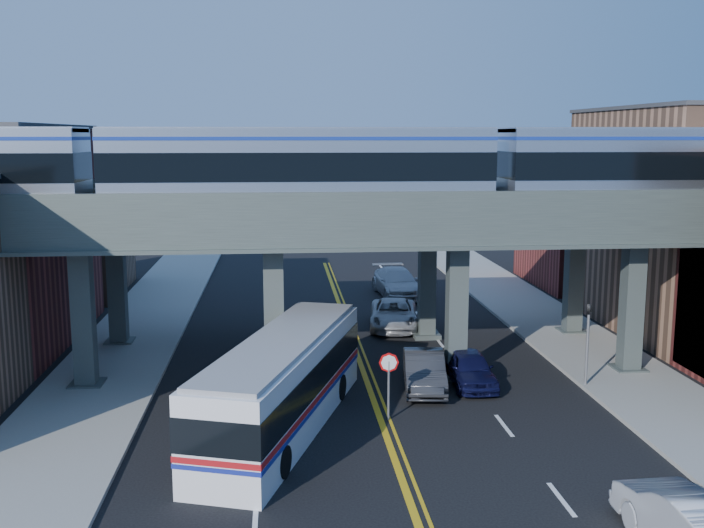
{
  "coord_description": "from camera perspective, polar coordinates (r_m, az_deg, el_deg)",
  "views": [
    {
      "loc": [
        -3.69,
        -25.09,
        10.67
      ],
      "look_at": [
        -0.61,
        8.18,
        5.16
      ],
      "focal_mm": 40.0,
      "sensor_mm": 36.0,
      "label": 1
    }
  ],
  "objects": [
    {
      "name": "ground",
      "position": [
        27.51,
        2.91,
        -13.46
      ],
      "size": [
        120.0,
        120.0,
        0.0
      ],
      "primitive_type": "plane",
      "color": "black",
      "rests_on": "ground"
    },
    {
      "name": "sidewalk_west",
      "position": [
        37.47,
        -17.24,
        -7.48
      ],
      "size": [
        5.0,
        70.0,
        0.16
      ],
      "primitive_type": "cube",
      "color": "gray",
      "rests_on": "ground"
    },
    {
      "name": "sidewalk_east",
      "position": [
        39.67,
        17.56,
        -6.56
      ],
      "size": [
        5.0,
        70.0,
        0.16
      ],
      "primitive_type": "cube",
      "color": "gray",
      "rests_on": "ground"
    },
    {
      "name": "building_west_c",
      "position": [
        56.47,
        -20.47,
        2.0
      ],
      "size": [
        8.0,
        10.0,
        8.0
      ],
      "primitive_type": "cube",
      "color": "#8A6147",
      "rests_on": "ground"
    },
    {
      "name": "building_east_b",
      "position": [
        46.93,
        22.99,
        2.92
      ],
      "size": [
        8.0,
        14.0,
        12.0
      ],
      "primitive_type": "cube",
      "color": "#8A6147",
      "rests_on": "ground"
    },
    {
      "name": "building_east_c",
      "position": [
        58.78,
        16.94,
        2.94
      ],
      "size": [
        8.0,
        10.0,
        9.0
      ],
      "primitive_type": "cube",
      "color": "maroon",
      "rests_on": "ground"
    },
    {
      "name": "elevated_viaduct_near",
      "position": [
        33.55,
        1.06,
        2.18
      ],
      "size": [
        52.0,
        3.6,
        7.4
      ],
      "color": "#414B4A",
      "rests_on": "ground"
    },
    {
      "name": "elevated_viaduct_far",
      "position": [
        40.47,
        -0.03,
        3.42
      ],
      "size": [
        52.0,
        3.6,
        7.4
      ],
      "color": "#414B4A",
      "rests_on": "ground"
    },
    {
      "name": "transit_train",
      "position": [
        33.12,
        -3.86,
        7.1
      ],
      "size": [
        49.78,
        3.12,
        3.64
      ],
      "color": "black",
      "rests_on": "elevated_viaduct_near"
    },
    {
      "name": "stop_sign",
      "position": [
        29.73,
        2.69,
        -8.08
      ],
      "size": [
        0.76,
        0.09,
        2.63
      ],
      "color": "slate",
      "rests_on": "ground"
    },
    {
      "name": "traffic_signal",
      "position": [
        34.68,
        16.77,
        -5.0
      ],
      "size": [
        0.15,
        0.18,
        4.1
      ],
      "color": "slate",
      "rests_on": "ground"
    },
    {
      "name": "transit_bus",
      "position": [
        29.01,
        -5.06,
        -8.73
      ],
      "size": [
        6.61,
        12.91,
        3.26
      ],
      "rotation": [
        0.0,
        0.0,
        1.25
      ],
      "color": "white",
      "rests_on": "ground"
    },
    {
      "name": "car_lane_a",
      "position": [
        34.37,
        8.58,
        -7.52
      ],
      "size": [
        1.77,
        4.38,
        1.49
      ],
      "primitive_type": "imported",
      "rotation": [
        0.0,
        0.0,
        -0.0
      ],
      "color": "#0F1137",
      "rests_on": "ground"
    },
    {
      "name": "car_lane_b",
      "position": [
        33.63,
        5.27,
        -7.75
      ],
      "size": [
        2.23,
        4.95,
        1.58
      ],
      "primitive_type": "imported",
      "rotation": [
        0.0,
        0.0,
        -0.12
      ],
      "color": "#2B2B2D",
      "rests_on": "ground"
    },
    {
      "name": "car_lane_c",
      "position": [
        43.92,
        3.05,
        -3.67
      ],
      "size": [
        3.28,
        5.83,
        1.54
      ],
      "primitive_type": "imported",
      "rotation": [
        0.0,
        0.0,
        -0.14
      ],
      "color": "#BABABC",
      "rests_on": "ground"
    },
    {
      "name": "car_lane_d",
      "position": [
        52.5,
        3.29,
        -1.36
      ],
      "size": [
        3.05,
        6.46,
        1.82
      ],
      "primitive_type": "imported",
      "rotation": [
        0.0,
        0.0,
        0.08
      ],
      "color": "#ADAEB2",
      "rests_on": "ground"
    },
    {
      "name": "car_parked_curb",
      "position": [
        22.59,
        23.65,
        -17.06
      ],
      "size": [
        2.17,
        5.6,
        1.82
      ],
      "primitive_type": "imported",
      "rotation": [
        0.0,
        0.0,
        3.19
      ],
      "color": "silver",
      "rests_on": "ground"
    }
  ]
}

